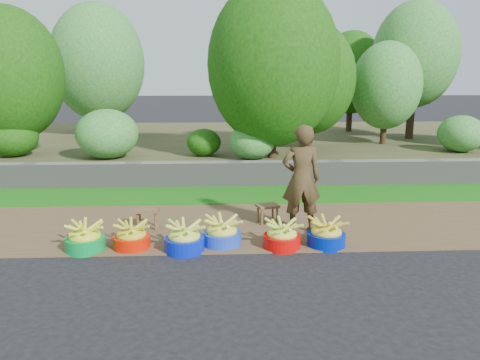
{
  "coord_description": "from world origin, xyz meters",
  "views": [
    {
      "loc": [
        -0.39,
        -5.98,
        2.34
      ],
      "look_at": [
        -0.04,
        1.3,
        0.75
      ],
      "focal_mm": 35.0,
      "sensor_mm": 36.0,
      "label": 1
    }
  ],
  "objects_px": {
    "basin_a": "(85,238)",
    "vendor_woman": "(301,179)",
    "basin_e": "(282,236)",
    "stool_left": "(147,213)",
    "basin_c": "(184,239)",
    "stool_right": "(267,208)",
    "basin_d": "(222,233)",
    "basin_f": "(326,234)",
    "basin_b": "(131,237)"
  },
  "relations": [
    {
      "from": "basin_c",
      "to": "basin_a",
      "type": "bearing_deg",
      "value": 176.53
    },
    {
      "from": "basin_b",
      "to": "basin_d",
      "type": "xyz_separation_m",
      "value": [
        1.26,
        0.07,
        0.01
      ]
    },
    {
      "from": "basin_d",
      "to": "stool_right",
      "type": "height_order",
      "value": "basin_d"
    },
    {
      "from": "basin_a",
      "to": "basin_b",
      "type": "bearing_deg",
      "value": 5.18
    },
    {
      "from": "basin_b",
      "to": "basin_f",
      "type": "height_order",
      "value": "basin_f"
    },
    {
      "from": "basin_c",
      "to": "basin_d",
      "type": "bearing_deg",
      "value": 22.47
    },
    {
      "from": "basin_c",
      "to": "basin_d",
      "type": "distance_m",
      "value": 0.56
    },
    {
      "from": "basin_a",
      "to": "vendor_woman",
      "type": "bearing_deg",
      "value": 12.0
    },
    {
      "from": "basin_a",
      "to": "stool_right",
      "type": "relative_size",
      "value": 1.34
    },
    {
      "from": "basin_d",
      "to": "basin_a",
      "type": "bearing_deg",
      "value": -176.05
    },
    {
      "from": "basin_f",
      "to": "stool_left",
      "type": "xyz_separation_m",
      "value": [
        -2.64,
        0.88,
        0.09
      ]
    },
    {
      "from": "basin_e",
      "to": "vendor_woman",
      "type": "height_order",
      "value": "vendor_woman"
    },
    {
      "from": "basin_d",
      "to": "basin_f",
      "type": "xyz_separation_m",
      "value": [
        1.48,
        -0.11,
        -0.0
      ]
    },
    {
      "from": "basin_a",
      "to": "vendor_woman",
      "type": "relative_size",
      "value": 0.33
    },
    {
      "from": "stool_left",
      "to": "vendor_woman",
      "type": "relative_size",
      "value": 0.22
    },
    {
      "from": "basin_f",
      "to": "stool_right",
      "type": "bearing_deg",
      "value": 123.48
    },
    {
      "from": "stool_left",
      "to": "vendor_woman",
      "type": "height_order",
      "value": "vendor_woman"
    },
    {
      "from": "basin_d",
      "to": "vendor_woman",
      "type": "xyz_separation_m",
      "value": [
        1.22,
        0.53,
        0.66
      ]
    },
    {
      "from": "basin_b",
      "to": "stool_left",
      "type": "relative_size",
      "value": 1.41
    },
    {
      "from": "basin_a",
      "to": "stool_left",
      "type": "bearing_deg",
      "value": 50.97
    },
    {
      "from": "vendor_woman",
      "to": "basin_b",
      "type": "bearing_deg",
      "value": 11.76
    },
    {
      "from": "basin_b",
      "to": "vendor_woman",
      "type": "bearing_deg",
      "value": 13.67
    },
    {
      "from": "basin_c",
      "to": "stool_right",
      "type": "distance_m",
      "value": 1.75
    },
    {
      "from": "stool_left",
      "to": "basin_a",
      "type": "bearing_deg",
      "value": -129.03
    },
    {
      "from": "basin_b",
      "to": "vendor_woman",
      "type": "distance_m",
      "value": 2.64
    },
    {
      "from": "basin_c",
      "to": "basin_e",
      "type": "height_order",
      "value": "basin_c"
    },
    {
      "from": "basin_a",
      "to": "vendor_woman",
      "type": "height_order",
      "value": "vendor_woman"
    },
    {
      "from": "stool_left",
      "to": "stool_right",
      "type": "height_order",
      "value": "stool_left"
    },
    {
      "from": "basin_a",
      "to": "basin_f",
      "type": "height_order",
      "value": "basin_a"
    },
    {
      "from": "basin_b",
      "to": "basin_c",
      "type": "bearing_deg",
      "value": -10.62
    },
    {
      "from": "basin_d",
      "to": "stool_left",
      "type": "bearing_deg",
      "value": 146.58
    },
    {
      "from": "basin_d",
      "to": "basin_e",
      "type": "distance_m",
      "value": 0.86
    },
    {
      "from": "basin_f",
      "to": "basin_e",
      "type": "bearing_deg",
      "value": -176.33
    },
    {
      "from": "basin_d",
      "to": "basin_b",
      "type": "bearing_deg",
      "value": -176.65
    },
    {
      "from": "basin_d",
      "to": "stool_left",
      "type": "xyz_separation_m",
      "value": [
        -1.16,
        0.77,
        0.09
      ]
    },
    {
      "from": "basin_f",
      "to": "vendor_woman",
      "type": "distance_m",
      "value": 0.96
    },
    {
      "from": "basin_e",
      "to": "stool_left",
      "type": "height_order",
      "value": "basin_e"
    },
    {
      "from": "basin_c",
      "to": "vendor_woman",
      "type": "bearing_deg",
      "value": 23.19
    },
    {
      "from": "basin_d",
      "to": "basin_e",
      "type": "bearing_deg",
      "value": -10.32
    },
    {
      "from": "basin_e",
      "to": "basin_b",
      "type": "bearing_deg",
      "value": 177.84
    },
    {
      "from": "basin_a",
      "to": "vendor_woman",
      "type": "xyz_separation_m",
      "value": [
        3.11,
        0.66,
        0.67
      ]
    },
    {
      "from": "basin_e",
      "to": "basin_f",
      "type": "relative_size",
      "value": 0.98
    },
    {
      "from": "basin_a",
      "to": "basin_e",
      "type": "distance_m",
      "value": 2.73
    },
    {
      "from": "basin_e",
      "to": "vendor_woman",
      "type": "relative_size",
      "value": 0.32
    },
    {
      "from": "basin_e",
      "to": "stool_right",
      "type": "distance_m",
      "value": 1.14
    },
    {
      "from": "basin_d",
      "to": "basin_c",
      "type": "bearing_deg",
      "value": -157.53
    },
    {
      "from": "basin_c",
      "to": "vendor_woman",
      "type": "distance_m",
      "value": 2.0
    },
    {
      "from": "basin_b",
      "to": "stool_left",
      "type": "bearing_deg",
      "value": 83.08
    },
    {
      "from": "basin_c",
      "to": "stool_right",
      "type": "height_order",
      "value": "basin_c"
    },
    {
      "from": "basin_c",
      "to": "basin_d",
      "type": "height_order",
      "value": "same"
    }
  ]
}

